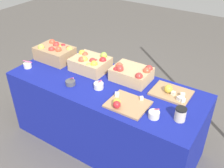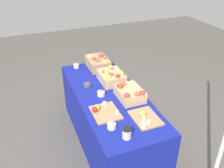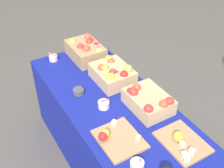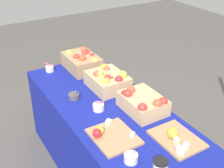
% 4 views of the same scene
% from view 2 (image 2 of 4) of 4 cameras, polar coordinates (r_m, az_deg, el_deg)
% --- Properties ---
extents(ground_plane, '(10.00, 10.00, 0.00)m').
position_cam_2_polar(ground_plane, '(3.43, -0.70, -12.79)').
color(ground_plane, '#56514C').
extents(table, '(1.90, 0.76, 0.74)m').
position_cam_2_polar(table, '(3.19, -0.74, -7.91)').
color(table, navy).
rests_on(table, ground_plane).
extents(apple_crate_left, '(0.39, 0.28, 0.19)m').
position_cam_2_polar(apple_crate_left, '(3.58, -3.22, 5.03)').
color(apple_crate_left, tan).
rests_on(apple_crate_left, table).
extents(apple_crate_middle, '(0.36, 0.29, 0.18)m').
position_cam_2_polar(apple_crate_middle, '(3.20, -0.13, 1.75)').
color(apple_crate_middle, tan).
rests_on(apple_crate_middle, table).
extents(apple_crate_right, '(0.36, 0.27, 0.17)m').
position_cam_2_polar(apple_crate_right, '(2.87, 4.07, -2.10)').
color(apple_crate_right, tan).
rests_on(apple_crate_right, table).
extents(cutting_board_front, '(0.33, 0.28, 0.08)m').
position_cam_2_polar(cutting_board_front, '(2.65, -2.02, -6.36)').
color(cutting_board_front, tan).
rests_on(cutting_board_front, table).
extents(cutting_board_back, '(0.34, 0.26, 0.09)m').
position_cam_2_polar(cutting_board_back, '(2.59, 7.62, -7.71)').
color(cutting_board_back, tan).
rests_on(cutting_board_back, table).
extents(sample_bowl_near, '(0.09, 0.10, 0.10)m').
position_cam_2_polar(sample_bowl_near, '(2.94, -2.58, -2.16)').
color(sample_bowl_near, silver).
rests_on(sample_bowl_near, table).
extents(sample_bowl_mid, '(0.08, 0.09, 0.11)m').
position_cam_2_polar(sample_bowl_mid, '(3.63, -8.26, 4.19)').
color(sample_bowl_mid, silver).
rests_on(sample_bowl_mid, table).
extents(sample_bowl_far, '(0.09, 0.09, 0.11)m').
position_cam_2_polar(sample_bowl_far, '(2.45, -0.08, -9.65)').
color(sample_bowl_far, silver).
rests_on(sample_bowl_far, table).
extents(sample_bowl_extra, '(0.09, 0.09, 0.09)m').
position_cam_2_polar(sample_bowl_extra, '(3.13, -5.73, -0.28)').
color(sample_bowl_extra, '#4C4C51').
rests_on(sample_bowl_extra, table).
extents(coffee_cup, '(0.09, 0.09, 0.11)m').
position_cam_2_polar(coffee_cup, '(2.33, 3.46, -11.27)').
color(coffee_cup, beige).
rests_on(coffee_cup, table).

